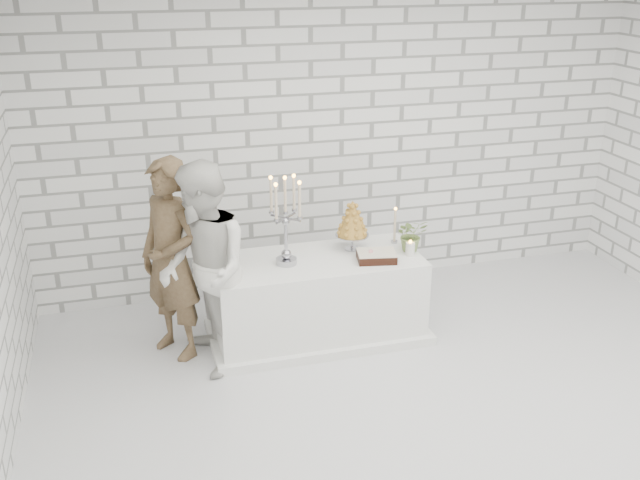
{
  "coord_description": "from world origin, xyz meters",
  "views": [
    {
      "loc": [
        -2.07,
        -4.06,
        3.22
      ],
      "look_at": [
        -0.61,
        1.12,
        1.05
      ],
      "focal_mm": 40.3,
      "sensor_mm": 36.0,
      "label": 1
    }
  ],
  "objects_px": {
    "candelabra": "(286,221)",
    "bride": "(204,270)",
    "cake_table": "(317,298)",
    "groom": "(171,260)",
    "croquembouche": "(352,225)"
  },
  "relations": [
    {
      "from": "cake_table",
      "to": "candelabra",
      "type": "bearing_deg",
      "value": -174.4
    },
    {
      "from": "groom",
      "to": "candelabra",
      "type": "xyz_separation_m",
      "value": [
        0.95,
        -0.09,
        0.28
      ]
    },
    {
      "from": "cake_table",
      "to": "croquembouche",
      "type": "xyz_separation_m",
      "value": [
        0.35,
        0.12,
        0.61
      ]
    },
    {
      "from": "cake_table",
      "to": "bride",
      "type": "bearing_deg",
      "value": -165.97
    },
    {
      "from": "groom",
      "to": "croquembouche",
      "type": "xyz_separation_m",
      "value": [
        1.59,
        0.06,
        0.12
      ]
    },
    {
      "from": "groom",
      "to": "candelabra",
      "type": "distance_m",
      "value": 1.0
    },
    {
      "from": "cake_table",
      "to": "candelabra",
      "type": "height_order",
      "value": "candelabra"
    },
    {
      "from": "groom",
      "to": "candelabra",
      "type": "height_order",
      "value": "groom"
    },
    {
      "from": "groom",
      "to": "croquembouche",
      "type": "distance_m",
      "value": 1.59
    },
    {
      "from": "bride",
      "to": "croquembouche",
      "type": "height_order",
      "value": "bride"
    },
    {
      "from": "cake_table",
      "to": "candelabra",
      "type": "xyz_separation_m",
      "value": [
        -0.28,
        -0.03,
        0.76
      ]
    },
    {
      "from": "croquembouche",
      "to": "candelabra",
      "type": "bearing_deg",
      "value": -166.76
    },
    {
      "from": "cake_table",
      "to": "croquembouche",
      "type": "distance_m",
      "value": 0.71
    },
    {
      "from": "candelabra",
      "to": "bride",
      "type": "bearing_deg",
      "value": -162.83
    },
    {
      "from": "groom",
      "to": "bride",
      "type": "bearing_deg",
      "value": 0.91
    }
  ]
}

